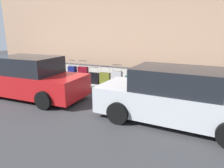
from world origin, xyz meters
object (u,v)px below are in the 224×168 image
at_px(suitcase_teal_2, 131,82).
at_px(suitcase_silver_3, 117,79).
at_px(suitcase_navy_0, 156,83).
at_px(fire_hydrant, 62,72).
at_px(parked_car_silver_0, 175,97).
at_px(suitcase_red_1, 143,83).
at_px(parked_car_red_1, 29,78).
at_px(suitcase_black_5, 94,78).
at_px(suitcase_olive_4, 105,79).
at_px(bollard_post, 50,71).
at_px(suitcase_maroon_6, 83,75).
at_px(suitcase_navy_7, 73,74).

height_order(suitcase_teal_2, suitcase_silver_3, suitcase_silver_3).
relative_size(suitcase_navy_0, suitcase_silver_3, 0.80).
relative_size(fire_hydrant, parked_car_silver_0, 0.18).
bearing_deg(suitcase_red_1, fire_hydrant, -0.14).
bearing_deg(parked_car_red_1, suitcase_black_5, -122.92).
height_order(suitcase_teal_2, suitcase_black_5, suitcase_black_5).
height_order(suitcase_silver_3, fire_hydrant, suitcase_silver_3).
bearing_deg(parked_car_red_1, suitcase_navy_0, -153.02).
bearing_deg(fire_hydrant, suitcase_red_1, 179.86).
xyz_separation_m(suitcase_red_1, suitcase_silver_3, (1.16, 0.07, 0.07)).
height_order(suitcase_olive_4, parked_car_silver_0, parked_car_silver_0).
distance_m(suitcase_black_5, bollard_post, 2.47).
xyz_separation_m(suitcase_red_1, suitcase_maroon_6, (3.02, -0.09, 0.09)).
xyz_separation_m(suitcase_teal_2, parked_car_red_1, (3.40, 2.43, 0.36)).
relative_size(suitcase_navy_0, suitcase_maroon_6, 0.76).
height_order(suitcase_black_5, parked_car_silver_0, parked_car_silver_0).
relative_size(suitcase_navy_7, parked_car_red_1, 0.24).
xyz_separation_m(suitcase_olive_4, suitcase_maroon_6, (1.24, -0.10, 0.09)).
relative_size(suitcase_black_5, parked_car_silver_0, 0.18).
bearing_deg(bollard_post, suitcase_silver_3, -178.87).
xyz_separation_m(suitcase_navy_7, fire_hydrant, (0.68, -0.01, 0.05)).
height_order(suitcase_navy_7, parked_car_red_1, parked_car_red_1).
bearing_deg(suitcase_black_5, suitcase_navy_0, 177.84).
height_order(suitcase_black_5, suitcase_navy_7, suitcase_navy_7).
distance_m(suitcase_olive_4, parked_car_silver_0, 4.13).
relative_size(suitcase_navy_0, suitcase_red_1, 0.96).
xyz_separation_m(suitcase_teal_2, suitcase_silver_3, (0.60, 0.13, 0.10)).
bearing_deg(parked_car_silver_0, bollard_post, -19.01).
height_order(suitcase_teal_2, parked_car_silver_0, parked_car_silver_0).
distance_m(suitcase_black_5, suitcase_maroon_6, 0.63).
bearing_deg(fire_hydrant, suitcase_black_5, -178.63).
bearing_deg(bollard_post, parked_car_red_1, 111.73).
bearing_deg(suitcase_silver_3, suitcase_olive_4, -4.51).
distance_m(suitcase_olive_4, suitcase_navy_7, 1.81).
bearing_deg(suitcase_teal_2, suitcase_silver_3, 12.14).
relative_size(suitcase_navy_0, suitcase_black_5, 1.02).
relative_size(suitcase_red_1, parked_car_red_1, 0.19).
bearing_deg(fire_hydrant, suitcase_navy_0, 179.20).
xyz_separation_m(suitcase_olive_4, suitcase_navy_7, (1.81, -0.02, 0.08)).
xyz_separation_m(suitcase_olive_4, parked_car_red_1, (2.19, 2.35, 0.32)).
bearing_deg(suitcase_navy_0, suitcase_maroon_6, -2.28).
distance_m(suitcase_maroon_6, parked_car_silver_0, 5.24).
bearing_deg(suitcase_black_5, fire_hydrant, 1.37).
bearing_deg(parked_car_silver_0, suitcase_navy_7, -24.54).
xyz_separation_m(suitcase_maroon_6, bollard_post, (1.84, 0.23, 0.06)).
bearing_deg(suitcase_navy_7, parked_car_silver_0, 155.46).
distance_m(suitcase_black_5, suitcase_navy_7, 1.19).
relative_size(suitcase_teal_2, bollard_post, 0.84).
relative_size(suitcase_black_5, fire_hydrant, 0.97).
xyz_separation_m(suitcase_navy_0, parked_car_red_1, (4.54, 2.31, 0.24)).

